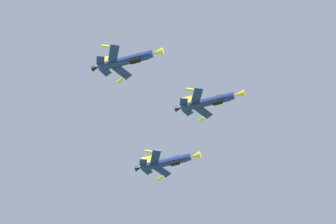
{
  "coord_description": "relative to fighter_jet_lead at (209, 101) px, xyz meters",
  "views": [
    {
      "loc": [
        -1.07,
        -1.74,
        1.72
      ],
      "look_at": [
        18.42,
        109.71,
        126.94
      ],
      "focal_mm": 81.63,
      "sensor_mm": 36.0,
      "label": 1
    }
  ],
  "objects": [
    {
      "name": "fighter_jet_lead",
      "position": [
        0.0,
        0.0,
        0.0
      ],
      "size": [
        14.8,
        10.83,
        4.35
      ],
      "rotation": [
        0.0,
        0.02,
        4.24
      ],
      "color": "navy"
    },
    {
      "name": "fighter_jet_left_wing",
      "position": [
        -6.29,
        17.98,
        -2.54
      ],
      "size": [
        14.8,
        10.83,
        4.34
      ],
      "rotation": [
        0.0,
        0.01,
        4.24
      ],
      "color": "navy"
    },
    {
      "name": "fighter_jet_right_wing",
      "position": [
        -19.53,
        -8.31,
        0.09
      ],
      "size": [
        14.8,
        10.82,
        4.35
      ],
      "rotation": [
        0.0,
        -0.03,
        4.24
      ],
      "color": "navy"
    }
  ]
}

